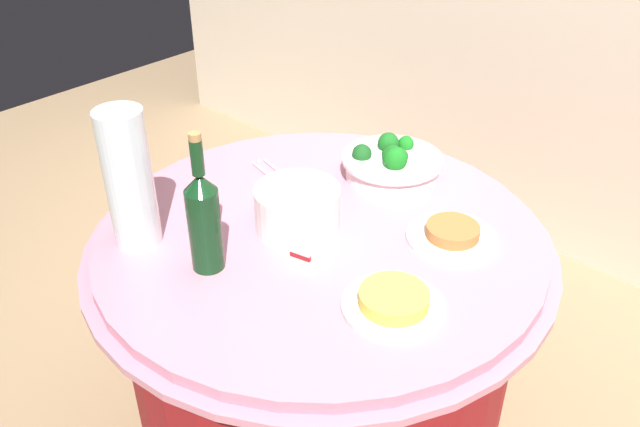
{
  "coord_description": "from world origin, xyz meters",
  "views": [
    {
      "loc": [
        0.92,
        -1.03,
        1.68
      ],
      "look_at": [
        0.0,
        0.0,
        0.79
      ],
      "focal_mm": 37.91,
      "sensor_mm": 36.0,
      "label": 1
    }
  ],
  "objects_px": {
    "plate_stack": "(297,209)",
    "decorative_fruit_vase": "(130,186)",
    "broccoli_bowl": "(391,163)",
    "food_plate_fried_egg": "(394,302)",
    "food_plate_peanuts": "(452,235)",
    "label_placard_front": "(300,261)",
    "serving_tongs": "(271,172)",
    "wine_bottle": "(204,219)"
  },
  "relations": [
    {
      "from": "broccoli_bowl",
      "to": "food_plate_fried_egg",
      "type": "xyz_separation_m",
      "value": [
        0.34,
        -0.45,
        -0.02
      ]
    },
    {
      "from": "decorative_fruit_vase",
      "to": "serving_tongs",
      "type": "distance_m",
      "value": 0.47
    },
    {
      "from": "decorative_fruit_vase",
      "to": "food_plate_fried_egg",
      "type": "xyz_separation_m",
      "value": [
        0.6,
        0.21,
        -0.14
      ]
    },
    {
      "from": "serving_tongs",
      "to": "food_plate_peanuts",
      "type": "xyz_separation_m",
      "value": [
        0.56,
        0.06,
        0.01
      ]
    },
    {
      "from": "food_plate_fried_egg",
      "to": "food_plate_peanuts",
      "type": "xyz_separation_m",
      "value": [
        -0.05,
        0.3,
        -0.0
      ]
    },
    {
      "from": "broccoli_bowl",
      "to": "label_placard_front",
      "type": "height_order",
      "value": "broccoli_bowl"
    },
    {
      "from": "serving_tongs",
      "to": "label_placard_front",
      "type": "bearing_deg",
      "value": -36.58
    },
    {
      "from": "broccoli_bowl",
      "to": "food_plate_peanuts",
      "type": "bearing_deg",
      "value": -26.92
    },
    {
      "from": "plate_stack",
      "to": "food_plate_peanuts",
      "type": "xyz_separation_m",
      "value": [
        0.31,
        0.21,
        -0.04
      ]
    },
    {
      "from": "decorative_fruit_vase",
      "to": "food_plate_fried_egg",
      "type": "bearing_deg",
      "value": 19.0
    },
    {
      "from": "food_plate_peanuts",
      "to": "decorative_fruit_vase",
      "type": "bearing_deg",
      "value": -137.88
    },
    {
      "from": "decorative_fruit_vase",
      "to": "food_plate_peanuts",
      "type": "bearing_deg",
      "value": 42.12
    },
    {
      "from": "food_plate_fried_egg",
      "to": "label_placard_front",
      "type": "height_order",
      "value": "label_placard_front"
    },
    {
      "from": "broccoli_bowl",
      "to": "food_plate_peanuts",
      "type": "height_order",
      "value": "broccoli_bowl"
    },
    {
      "from": "broccoli_bowl",
      "to": "plate_stack",
      "type": "distance_m",
      "value": 0.36
    },
    {
      "from": "food_plate_peanuts",
      "to": "label_placard_front",
      "type": "bearing_deg",
      "value": -118.75
    },
    {
      "from": "plate_stack",
      "to": "food_plate_fried_egg",
      "type": "relative_size",
      "value": 0.95
    },
    {
      "from": "wine_bottle",
      "to": "decorative_fruit_vase",
      "type": "xyz_separation_m",
      "value": [
        -0.2,
        -0.05,
        0.02
      ]
    },
    {
      "from": "decorative_fruit_vase",
      "to": "food_plate_fried_egg",
      "type": "distance_m",
      "value": 0.65
    },
    {
      "from": "wine_bottle",
      "to": "decorative_fruit_vase",
      "type": "bearing_deg",
      "value": -167.07
    },
    {
      "from": "wine_bottle",
      "to": "serving_tongs",
      "type": "height_order",
      "value": "wine_bottle"
    },
    {
      "from": "broccoli_bowl",
      "to": "serving_tongs",
      "type": "height_order",
      "value": "broccoli_bowl"
    },
    {
      "from": "serving_tongs",
      "to": "label_placard_front",
      "type": "relative_size",
      "value": 3.03
    },
    {
      "from": "wine_bottle",
      "to": "food_plate_peanuts",
      "type": "distance_m",
      "value": 0.59
    },
    {
      "from": "broccoli_bowl",
      "to": "food_plate_fried_egg",
      "type": "distance_m",
      "value": 0.56
    },
    {
      "from": "broccoli_bowl",
      "to": "food_plate_fried_egg",
      "type": "relative_size",
      "value": 1.27
    },
    {
      "from": "serving_tongs",
      "to": "food_plate_fried_egg",
      "type": "relative_size",
      "value": 0.76
    },
    {
      "from": "broccoli_bowl",
      "to": "wine_bottle",
      "type": "height_order",
      "value": "wine_bottle"
    },
    {
      "from": "wine_bottle",
      "to": "label_placard_front",
      "type": "height_order",
      "value": "wine_bottle"
    },
    {
      "from": "broccoli_bowl",
      "to": "food_plate_fried_egg",
      "type": "bearing_deg",
      "value": -52.63
    },
    {
      "from": "decorative_fruit_vase",
      "to": "label_placard_front",
      "type": "relative_size",
      "value": 6.18
    },
    {
      "from": "food_plate_peanuts",
      "to": "label_placard_front",
      "type": "xyz_separation_m",
      "value": [
        -0.18,
        -0.34,
        0.02
      ]
    },
    {
      "from": "plate_stack",
      "to": "decorative_fruit_vase",
      "type": "height_order",
      "value": "decorative_fruit_vase"
    },
    {
      "from": "plate_stack",
      "to": "food_plate_fried_egg",
      "type": "height_order",
      "value": "plate_stack"
    },
    {
      "from": "label_placard_front",
      "to": "serving_tongs",
      "type": "bearing_deg",
      "value": 143.42
    },
    {
      "from": "broccoli_bowl",
      "to": "serving_tongs",
      "type": "bearing_deg",
      "value": -141.51
    },
    {
      "from": "serving_tongs",
      "to": "food_plate_peanuts",
      "type": "bearing_deg",
      "value": 5.96
    },
    {
      "from": "broccoli_bowl",
      "to": "wine_bottle",
      "type": "relative_size",
      "value": 0.83
    },
    {
      "from": "decorative_fruit_vase",
      "to": "food_plate_peanuts",
      "type": "relative_size",
      "value": 1.55
    },
    {
      "from": "decorative_fruit_vase",
      "to": "food_plate_fried_egg",
      "type": "height_order",
      "value": "decorative_fruit_vase"
    },
    {
      "from": "food_plate_peanuts",
      "to": "serving_tongs",
      "type": "bearing_deg",
      "value": -174.04
    },
    {
      "from": "label_placard_front",
      "to": "plate_stack",
      "type": "bearing_deg",
      "value": 135.46
    }
  ]
}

